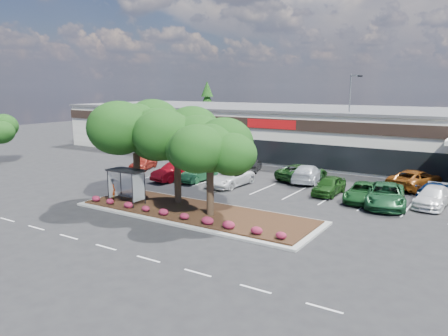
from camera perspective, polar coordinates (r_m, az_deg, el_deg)
The scene contains 27 objects.
ground at distance 27.11m, azimuth -5.37°, elevation -8.69°, with size 160.00×160.00×0.00m, color black.
retail_store at distance 56.58m, azimuth 16.24°, elevation 4.33°, with size 80.40×25.20×6.25m.
landscape_island at distance 31.26m, azimuth -3.77°, elevation -5.79°, with size 18.00×6.00×0.26m.
lane_markings at distance 35.60m, azimuth 4.81°, elevation -3.96°, with size 33.12×20.06×0.01m.
shrub_row at distance 29.55m, azimuth -6.20°, elevation -6.03°, with size 17.00×0.80×0.50m, color maroon, non-canonical shape.
bus_shelter at distance 33.46m, azimuth -12.51°, elevation -1.08°, with size 2.75×1.55×2.59m.
island_tree_west at distance 34.58m, azimuth -11.41°, elevation 2.53°, with size 7.20×7.20×7.89m, color #0C370C, non-canonical shape.
island_tree_mid at distance 32.85m, azimuth -6.13°, elevation 1.76°, with size 6.60×6.60×7.32m, color #0C370C, non-canonical shape.
island_tree_east at distance 29.38m, azimuth -1.83°, elevation -0.04°, with size 5.80×5.80×6.50m, color #0C370C, non-canonical shape.
conifer_north_west at distance 80.54m, azimuth -2.20°, elevation 7.81°, with size 4.40×4.40×10.00m, color #0C370C.
person_waiting at distance 34.53m, azimuth -14.37°, elevation -2.80°, with size 0.64×0.42×1.74m, color #594C47.
light_pole at distance 49.06m, azimuth 16.04°, elevation 5.05°, with size 1.43×0.50×10.21m.
car_0 at distance 48.46m, azimuth -10.49°, elevation 0.73°, with size 1.82×4.52×1.54m, color maroon.
car_1 at distance 42.46m, azimuth -6.31°, elevation -0.43°, with size 1.80×5.17×1.70m, color maroon.
car_2 at distance 41.75m, azimuth -3.38°, elevation -0.72°, with size 1.58×4.52×1.49m, color #1A502C.
car_3 at distance 39.70m, azimuth 0.79°, elevation -1.30°, with size 2.47×5.35×1.49m, color silver.
car_4 at distance 37.63m, azimuth 13.57°, elevation -2.23°, with size 1.82×4.52×1.54m, color #1A4514.
car_5 at distance 35.20m, azimuth 20.32°, elevation -3.35°, with size 2.82×6.12×1.70m, color #1D512B.
car_6 at distance 36.15m, azimuth 17.78°, elevation -3.03°, with size 2.42×5.24×1.46m, color #184C1E.
car_7 at distance 36.55m, azimuth 25.62°, elevation -3.42°, with size 2.07×5.09×1.48m, color white.
car_9 at distance 49.03m, azimuth -3.25°, elevation 0.89°, with size 1.42×4.08×1.34m, color slate.
car_10 at distance 50.28m, azimuth 0.09°, elevation 1.35°, with size 1.78×5.10×1.68m, color #4E4D54.
car_11 at distance 46.45m, azimuth 3.74°, elevation 0.33°, with size 1.40×4.02×1.32m, color black.
car_12 at distance 42.78m, azimuth 10.18°, elevation -0.55°, with size 2.58×5.59×1.55m, color #1A4218.
car_13 at distance 42.09m, azimuth 10.84°, elevation -0.70°, with size 2.28×5.62×1.63m, color silver.
car_14 at distance 42.20m, azimuth 23.68°, elevation -1.36°, with size 2.78×6.02×1.67m, color brown.
car_15 at distance 39.28m, azimuth 26.17°, elevation -2.61°, with size 1.94×4.77×1.39m, color navy.
Camera 1 is at (15.81, -20.12, 8.95)m, focal length 35.00 mm.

